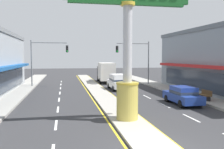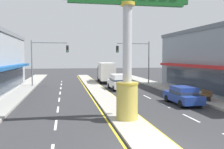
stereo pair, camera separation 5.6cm
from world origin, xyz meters
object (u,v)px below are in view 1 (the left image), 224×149
Objects in this scene: traffic_light_left_side at (45,55)px; box_truck_far_right_lane at (106,72)px; district_sign at (128,48)px; sedan_near_left_lane at (183,95)px; street_bench at (205,95)px; traffic_light_right_side at (137,55)px; suv_near_right_lane at (118,82)px.

traffic_light_left_side reaches higher than box_truck_far_right_lane.
district_sign is 2.03× the size of sedan_near_left_lane.
traffic_light_right_side is at bearing 99.20° from street_bench.
traffic_light_left_side is 1.33× the size of suv_near_right_lane.
traffic_light_left_side reaches higher than suv_near_right_lane.
sedan_near_left_lane is (12.21, -14.71, -3.46)m from traffic_light_left_side.
street_bench is at bearing -72.19° from box_truck_far_right_lane.
suv_near_right_lane is 8.82m from box_truck_far_right_lane.
box_truck_far_right_lane is at bearing 26.21° from traffic_light_left_side.
suv_near_right_lane is at bearing -89.45° from box_truck_far_right_lane.
street_bench is (8.48, 5.15, -3.91)m from district_sign.
street_bench is at bearing -43.56° from traffic_light_left_side.
sedan_near_left_lane is at bearing -72.19° from suv_near_right_lane.
sedan_near_left_lane is (5.96, 4.45, -3.77)m from district_sign.
suv_near_right_lane is at bearing 107.81° from sedan_near_left_lane.
sedan_near_left_lane is at bearing -79.94° from box_truck_far_right_lane.
district_sign is 23.83m from box_truck_far_right_lane.
traffic_light_left_side and traffic_light_right_side have the same top height.
district_sign is 15.38m from suv_near_right_lane.
traffic_light_left_side is 1.44× the size of sedan_near_left_lane.
box_truck_far_right_lane is 1.62× the size of sedan_near_left_lane.
traffic_light_left_side is (-6.25, 19.17, -0.31)m from district_sign.
traffic_light_left_side is at bearing 136.44° from street_bench.
traffic_light_left_side is at bearing -153.79° from box_truck_far_right_lane.
traffic_light_right_side reaches higher than street_bench.
box_truck_far_right_lane is (-0.08, 8.79, 0.71)m from suv_near_right_lane.
street_bench is (5.90, -18.36, -1.05)m from box_truck_far_right_lane.
street_bench is at bearing 15.57° from sedan_near_left_lane.
traffic_light_left_side is 10.48m from suv_near_right_lane.
district_sign is 20.16m from traffic_light_left_side.
box_truck_far_right_lane is at bearing 83.73° from district_sign.
sedan_near_left_lane is (3.38, -19.06, -0.91)m from box_truck_far_right_lane.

